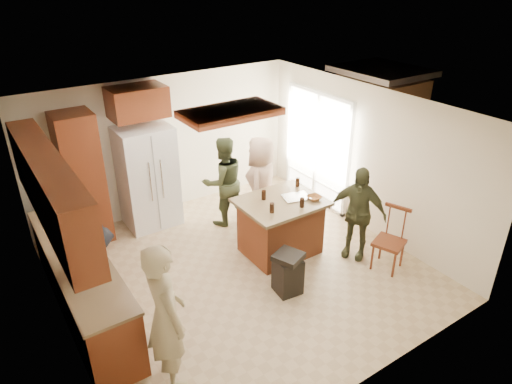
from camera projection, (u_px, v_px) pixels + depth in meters
room_shell at (370, 133)px, 9.96m from camera, size 8.00×5.20×5.00m
person_front_left at (166, 317)px, 4.78m from camera, size 0.49×0.66×1.78m
person_behind_left at (224, 182)px, 7.91m from camera, size 0.82×0.54×1.61m
person_behind_right at (261, 185)px, 7.72m from camera, size 0.97×0.94×1.68m
person_side_right at (357, 213)px, 7.01m from camera, size 0.85×1.00×1.53m
person_counter at (97, 278)px, 5.58m from camera, size 0.74×1.07×1.51m
left_cabinetry at (72, 253)px, 5.71m from camera, size 0.64×3.00×2.30m
back_wall_units at (97, 160)px, 7.30m from camera, size 1.80×0.60×2.45m
refrigerator at (148, 177)px, 7.85m from camera, size 0.90×0.76×1.80m
kitchen_island at (280, 226)px, 7.22m from camera, size 1.28×1.03×0.93m
island_items at (297, 197)px, 7.03m from camera, size 0.93×0.67×0.15m
trash_bin at (288, 273)px, 6.39m from camera, size 0.47×0.47×0.63m
spindle_chair at (390, 242)px, 6.85m from camera, size 0.54×0.54×0.99m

